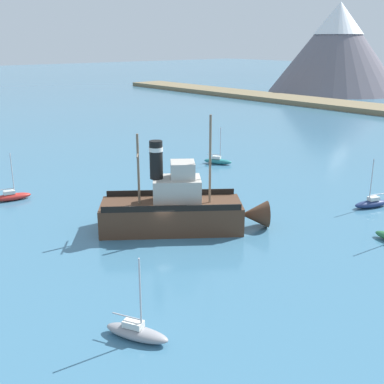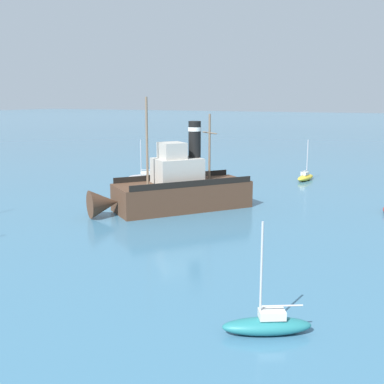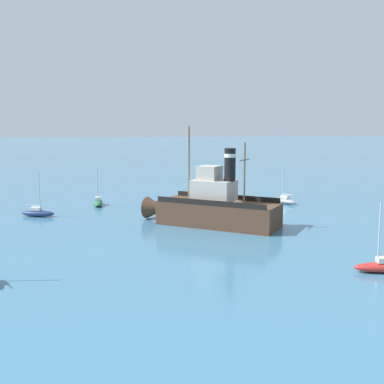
{
  "view_description": "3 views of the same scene",
  "coord_description": "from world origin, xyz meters",
  "px_view_note": "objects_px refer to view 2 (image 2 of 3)",
  "views": [
    {
      "loc": [
        30.16,
        -22.45,
        15.63
      ],
      "look_at": [
        -1.33,
        4.12,
        2.64
      ],
      "focal_mm": 45.0,
      "sensor_mm": 36.0,
      "label": 1
    },
    {
      "loc": [
        -20.83,
        38.3,
        9.8
      ],
      "look_at": [
        -1.6,
        1.17,
        1.61
      ],
      "focal_mm": 45.0,
      "sensor_mm": 36.0,
      "label": 2
    },
    {
      "loc": [
        -46.82,
        12.18,
        10.27
      ],
      "look_at": [
        -0.47,
        3.9,
        3.46
      ],
      "focal_mm": 45.0,
      "sensor_mm": 36.0,
      "label": 3
    }
  ],
  "objects_px": {
    "sailboat_teal": "(267,324)",
    "sailboat_yellow": "(305,177)",
    "old_tugboat": "(176,189)",
    "sailboat_grey": "(144,177)"
  },
  "relations": [
    {
      "from": "sailboat_grey",
      "to": "sailboat_yellow",
      "type": "distance_m",
      "value": 19.53
    },
    {
      "from": "old_tugboat",
      "to": "sailboat_grey",
      "type": "height_order",
      "value": "old_tugboat"
    },
    {
      "from": "sailboat_yellow",
      "to": "sailboat_teal",
      "type": "xyz_separation_m",
      "value": [
        -8.33,
        38.95,
        0.0
      ]
    },
    {
      "from": "sailboat_yellow",
      "to": "sailboat_teal",
      "type": "height_order",
      "value": "same"
    },
    {
      "from": "sailboat_grey",
      "to": "sailboat_yellow",
      "type": "bearing_deg",
      "value": -153.51
    },
    {
      "from": "sailboat_teal",
      "to": "sailboat_yellow",
      "type": "bearing_deg",
      "value": -77.92
    },
    {
      "from": "old_tugboat",
      "to": "sailboat_yellow",
      "type": "xyz_separation_m",
      "value": [
        -6.34,
        -20.55,
        -1.4
      ]
    },
    {
      "from": "sailboat_grey",
      "to": "sailboat_teal",
      "type": "bearing_deg",
      "value": 130.48
    },
    {
      "from": "old_tugboat",
      "to": "sailboat_teal",
      "type": "distance_m",
      "value": 23.58
    },
    {
      "from": "old_tugboat",
      "to": "sailboat_grey",
      "type": "distance_m",
      "value": 16.32
    }
  ]
}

